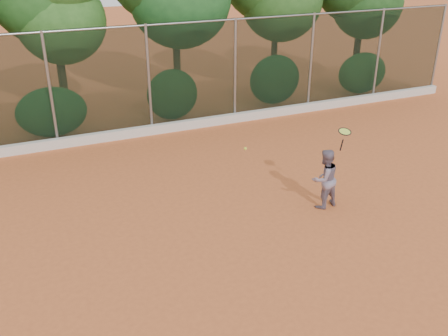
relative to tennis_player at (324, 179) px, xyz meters
name	(u,v)px	position (x,y,z in m)	size (l,w,h in m)	color
ground	(242,239)	(-2.37, -0.54, -0.73)	(80.00, 80.00, 0.00)	#CD6330
concrete_curb	(154,130)	(-2.37, 6.28, -0.58)	(24.00, 0.20, 0.30)	silver
tennis_player	(324,179)	(0.00, 0.00, 0.00)	(0.71, 0.55, 1.46)	slate
chainlink_fence	(149,77)	(-2.37, 6.46, 1.13)	(24.09, 0.09, 3.50)	black
tennis_racket	(344,133)	(0.33, -0.13, 1.14)	(0.34, 0.34, 0.55)	black
tennis_ball_in_flight	(245,149)	(-1.81, 0.56, 0.86)	(0.07, 0.07, 0.07)	#DDF337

